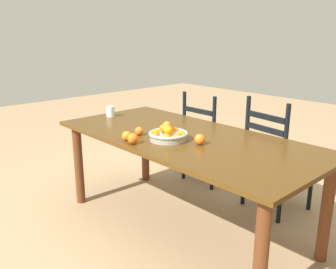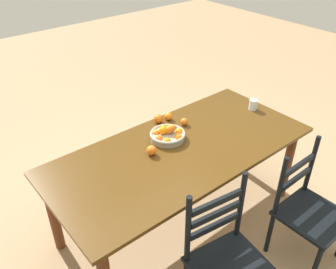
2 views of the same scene
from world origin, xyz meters
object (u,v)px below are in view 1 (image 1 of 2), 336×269
Objects in this scene: fruit_bowl at (168,134)px; orange_loose_2 at (200,139)px; chair_by_cabinet at (208,141)px; orange_loose_0 at (133,139)px; drinking_glass at (110,111)px; dining_table at (184,148)px; chair_near_window at (275,158)px; orange_loose_3 at (127,136)px; orange_loose_1 at (139,131)px.

fruit_bowl is 0.25m from orange_loose_2.
chair_by_cabinet reaches higher than orange_loose_0.
drinking_glass reaches higher than orange_loose_0.
fruit_bowl is (-0.00, -0.17, 0.14)m from dining_table.
orange_loose_2 is at bearing -1.62° from drinking_glass.
drinking_glass reaches higher than orange_loose_2.
chair_near_window is at bearing 175.37° from chair_by_cabinet.
chair_near_window is 1.33m from orange_loose_3.
orange_loose_1 is at bearing 130.53° from orange_loose_0.
orange_loose_3 is at bearing 75.69° from chair_near_window.
fruit_bowl is at bearing 80.57° from chair_near_window.
orange_loose_3 is at bearing -25.68° from drinking_glass.
fruit_bowl is at bearing 69.00° from orange_loose_0.
dining_table is at bearing 76.49° from orange_loose_0.
chair_near_window is at bearing 71.93° from fruit_bowl.
drinking_glass is at bearing 43.34° from chair_near_window.
chair_by_cabinet reaches higher than orange_loose_2.
fruit_bowl is (0.50, -1.02, 0.37)m from chair_by_cabinet.
orange_loose_0 reaches higher than orange_loose_3.
chair_near_window is 3.47× the size of fruit_bowl.
orange_loose_0 is at bearing -134.60° from orange_loose_2.
chair_near_window is (0.31, 0.79, -0.19)m from dining_table.
chair_by_cabinet is 1.06m from drinking_glass.
chair_by_cabinet is 12.48× the size of orange_loose_2.
orange_loose_2 is 0.52m from orange_loose_3.
chair_near_window reaches higher than orange_loose_1.
chair_by_cabinet is 9.79× the size of drinking_glass.
orange_loose_2 reaches higher than dining_table.
chair_near_window reaches higher than orange_loose_3.
dining_table is 30.75× the size of orange_loose_3.
chair_by_cabinet reaches higher than drinking_glass.
orange_loose_1 is at bearing -16.08° from drinking_glass.
fruit_bowl is at bearing 115.66° from chair_by_cabinet.
orange_loose_3 is (-0.42, -0.31, -0.00)m from orange_loose_2.
orange_loose_2 is at bearing 36.57° from orange_loose_3.
chair_by_cabinet is at bearing 103.95° from orange_loose_3.
orange_loose_1 is at bearing -135.37° from dining_table.
orange_loose_0 reaches higher than dining_table.
drinking_glass is (-0.71, 0.34, 0.01)m from orange_loose_3.
chair_near_window reaches higher than fruit_bowl.
chair_near_window reaches higher than chair_by_cabinet.
fruit_bowl is 4.53× the size of orange_loose_1.
orange_loose_2 is (0.73, -0.93, 0.37)m from chair_by_cabinet.
orange_loose_1 is at bearing -161.21° from orange_loose_2.
drinking_glass is (-1.13, 0.03, 0.01)m from orange_loose_2.
orange_loose_2 is at bearing 127.59° from chair_by_cabinet.
orange_loose_0 is at bearing -49.47° from orange_loose_1.
chair_by_cabinet is 13.70× the size of orange_loose_3.
dining_table is at bearing 160.44° from orange_loose_2.
fruit_bowl is 0.91m from drinking_glass.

